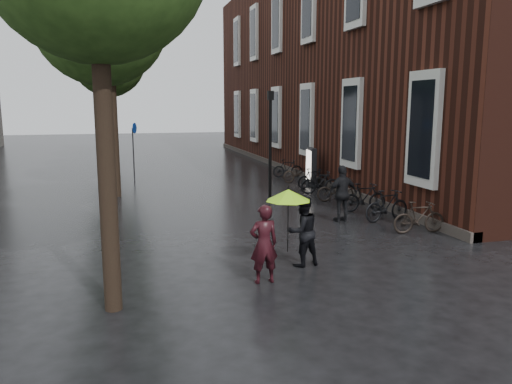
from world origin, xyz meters
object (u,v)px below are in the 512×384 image
object	(u,v)px
ad_lightbox	(311,167)
parked_bicycles	(334,186)
pedestrian_walking	(342,194)
person_black	(303,231)
lamp_post	(270,135)
person_burgundy	(264,244)

from	to	relation	value
ad_lightbox	parked_bicycles	bearing A→B (deg)	-85.99
pedestrian_walking	parked_bicycles	xyz separation A→B (m)	(1.47, 3.89, -0.43)
person_black	pedestrian_walking	world-z (taller)	pedestrian_walking
parked_bicycles	ad_lightbox	world-z (taller)	ad_lightbox
parked_bicycles	lamp_post	size ratio (longest dim) A/B	2.95
pedestrian_walking	parked_bicycles	world-z (taller)	pedestrian_walking
parked_bicycles	lamp_post	xyz separation A→B (m)	(-2.68, 0.13, 2.11)
ad_lightbox	lamp_post	distance (m)	4.70
pedestrian_walking	lamp_post	distance (m)	4.52
pedestrian_walking	ad_lightbox	distance (m)	7.43
ad_lightbox	lamp_post	world-z (taller)	lamp_post
person_burgundy	ad_lightbox	distance (m)	13.29
person_burgundy	lamp_post	xyz separation A→B (m)	(2.83, 8.76, 1.74)
person_black	ad_lightbox	size ratio (longest dim) A/B	0.95
lamp_post	parked_bicycles	bearing A→B (deg)	-2.88
parked_bicycles	ad_lightbox	bearing A→B (deg)	84.56
person_burgundy	lamp_post	size ratio (longest dim) A/B	0.40
person_burgundy	pedestrian_walking	distance (m)	6.23
person_black	pedestrian_walking	distance (m)	4.80
person_black	lamp_post	size ratio (longest dim) A/B	0.39
pedestrian_walking	parked_bicycles	distance (m)	4.18
pedestrian_walking	lamp_post	xyz separation A→B (m)	(-1.21, 4.02, 1.68)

